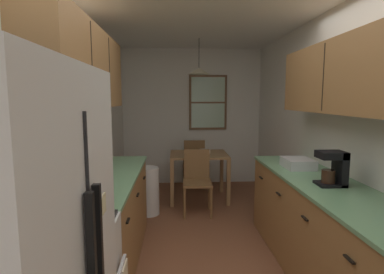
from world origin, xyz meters
TOP-DOWN VIEW (x-y plane):
  - ground_plane at (0.00, 1.00)m, footprint 12.00×12.00m
  - wall_left at (-1.35, 1.00)m, footprint 0.10×9.00m
  - wall_right at (1.35, 1.00)m, footprint 0.10×9.00m
  - wall_back at (0.00, 3.65)m, footprint 4.40×0.10m
  - ceiling_slab at (0.00, 1.00)m, footprint 4.40×9.00m
  - microwave_over_range at (-1.11, -0.57)m, footprint 0.39×0.61m
  - counter_left at (-1.00, 0.71)m, footprint 0.64×1.92m
  - upper_cabinets_left at (-1.14, 0.66)m, footprint 0.33×2.00m
  - counter_right at (1.00, 0.05)m, footprint 0.64×3.09m
  - upper_cabinets_right at (1.14, 0.00)m, footprint 0.33×2.77m
  - dining_table at (0.06, 2.62)m, footprint 0.91×0.74m
  - dining_chair_near at (-0.01, 2.04)m, footprint 0.41×0.41m
  - dining_chair_far at (0.02, 3.20)m, footprint 0.41×0.41m
  - pendant_light at (0.06, 2.62)m, footprint 0.33×0.33m
  - back_window at (0.30, 3.58)m, footprint 0.71×0.05m
  - trash_bin at (-0.70, 2.00)m, footprint 0.30×0.30m
  - storage_canister at (-1.00, 0.09)m, footprint 0.11×0.11m
  - coffee_maker at (1.02, 0.26)m, footprint 0.22×0.18m
  - dish_rack at (0.98, 0.92)m, footprint 0.28×0.34m
  - table_serving_bowl at (0.15, 2.64)m, footprint 0.19×0.19m

SIDE VIEW (x-z plane):
  - ground_plane at x=0.00m, z-range 0.00..0.00m
  - trash_bin at x=-0.70m, z-range 0.00..0.67m
  - counter_right at x=1.00m, z-range 0.00..0.90m
  - counter_left at x=-1.00m, z-range 0.00..0.90m
  - dining_chair_near at x=-0.01m, z-range 0.05..0.95m
  - dining_chair_far at x=0.02m, z-range 0.05..0.95m
  - dining_table at x=0.06m, z-range 0.25..1.00m
  - table_serving_bowl at x=0.15m, z-range 0.75..0.81m
  - dish_rack at x=0.98m, z-range 0.90..1.00m
  - storage_canister at x=-1.00m, z-range 0.90..1.11m
  - coffee_maker at x=1.02m, z-range 0.91..1.20m
  - wall_left at x=-1.35m, z-range 0.00..2.55m
  - wall_right at x=1.35m, z-range 0.00..2.55m
  - wall_back at x=0.00m, z-range 0.00..2.55m
  - back_window at x=0.30m, z-range 1.04..2.06m
  - microwave_over_range at x=-1.11m, z-range 1.52..1.86m
  - upper_cabinets_right at x=1.14m, z-range 1.50..2.13m
  - upper_cabinets_left at x=-1.14m, z-range 1.54..2.26m
  - pendant_light at x=0.06m, z-range 1.78..2.33m
  - ceiling_slab at x=0.00m, z-range 2.55..2.63m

